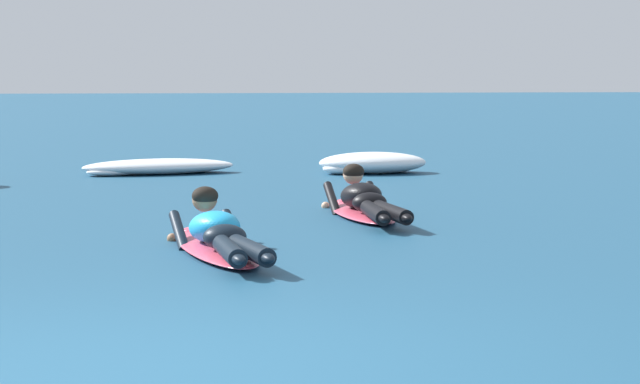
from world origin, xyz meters
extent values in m
plane|color=navy|center=(0.00, 10.00, 0.00)|extent=(120.00, 120.00, 0.00)
ellipsoid|color=#E54C66|center=(0.56, 4.09, 0.04)|extent=(0.85, 2.32, 0.07)
ellipsoid|color=#E54C66|center=(0.40, 5.16, 0.05)|extent=(0.21, 0.23, 0.06)
ellipsoid|color=#1E9EDB|center=(0.56, 4.14, 0.20)|extent=(0.50, 0.76, 0.35)
ellipsoid|color=black|center=(0.62, 3.73, 0.17)|extent=(0.38, 0.33, 0.20)
cylinder|color=black|center=(0.63, 3.17, 0.14)|extent=(0.22, 0.83, 0.14)
ellipsoid|color=black|center=(0.67, 2.76, 0.14)|extent=(0.13, 0.23, 0.08)
cylinder|color=black|center=(0.78, 3.19, 0.14)|extent=(0.31, 0.83, 0.14)
ellipsoid|color=black|center=(0.87, 2.79, 0.14)|extent=(0.13, 0.23, 0.08)
cylinder|color=black|center=(0.28, 4.49, 0.12)|extent=(0.17, 0.55, 0.32)
sphere|color=#8C6647|center=(0.23, 4.84, 0.02)|extent=(0.09, 0.09, 0.09)
cylinder|color=black|center=(0.72, 4.54, 0.12)|extent=(0.17, 0.55, 0.32)
sphere|color=#8C6647|center=(0.67, 4.87, 0.02)|extent=(0.09, 0.09, 0.09)
sphere|color=#8C6647|center=(0.49, 4.55, 0.38)|extent=(0.21, 0.21, 0.21)
ellipsoid|color=black|center=(0.50, 4.53, 0.41)|extent=(0.25, 0.23, 0.16)
ellipsoid|color=#E54C66|center=(2.12, 6.49, 0.04)|extent=(0.63, 2.00, 0.07)
ellipsoid|color=#E54C66|center=(2.06, 7.42, 0.05)|extent=(0.20, 0.21, 0.06)
ellipsoid|color=black|center=(2.11, 6.54, 0.20)|extent=(0.44, 0.70, 0.35)
ellipsoid|color=black|center=(2.14, 6.14, 0.17)|extent=(0.35, 0.30, 0.20)
cylinder|color=black|center=(2.09, 5.54, 0.14)|extent=(0.14, 0.91, 0.14)
ellipsoid|color=black|center=(2.09, 5.08, 0.14)|extent=(0.11, 0.23, 0.08)
cylinder|color=black|center=(2.25, 5.55, 0.14)|extent=(0.24, 0.92, 0.14)
ellipsoid|color=black|center=(2.30, 5.09, 0.14)|extent=(0.11, 0.23, 0.08)
cylinder|color=black|center=(1.87, 6.90, 0.12)|extent=(0.12, 0.60, 0.34)
sphere|color=tan|center=(1.85, 7.29, 0.02)|extent=(0.09, 0.09, 0.09)
cylinder|color=black|center=(2.31, 6.90, 0.12)|extent=(0.12, 0.60, 0.34)
sphere|color=tan|center=(2.29, 7.27, 0.02)|extent=(0.09, 0.09, 0.09)
sphere|color=tan|center=(2.09, 6.93, 0.38)|extent=(0.21, 0.21, 0.21)
ellipsoid|color=black|center=(2.09, 6.91, 0.41)|extent=(0.23, 0.21, 0.16)
ellipsoid|color=white|center=(3.07, 11.68, 0.15)|extent=(1.57, 0.99, 0.30)
ellipsoid|color=white|center=(3.44, 11.84, 0.10)|extent=(0.61, 0.53, 0.21)
ellipsoid|color=white|center=(2.62, 11.56, 0.08)|extent=(0.62, 0.54, 0.16)
ellipsoid|color=white|center=(0.10, 11.91, 0.11)|extent=(2.24, 1.19, 0.21)
ellipsoid|color=white|center=(0.60, 12.13, 0.07)|extent=(0.85, 0.71, 0.15)
ellipsoid|color=white|center=(-0.51, 11.70, 0.06)|extent=(0.85, 0.61, 0.12)
camera|label=1|loc=(0.14, -6.24, 1.47)|focal=73.27mm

